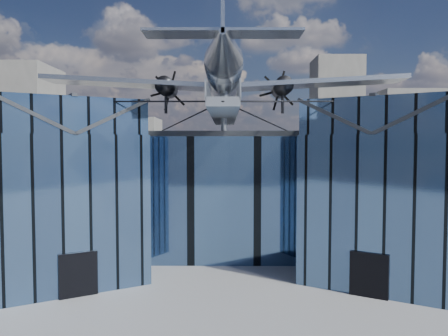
{
  "coord_description": "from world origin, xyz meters",
  "views": [
    {
      "loc": [
        0.19,
        -29.55,
        8.85
      ],
      "look_at": [
        0.0,
        2.0,
        7.2
      ],
      "focal_mm": 35.0,
      "sensor_mm": 36.0,
      "label": 1
    }
  ],
  "objects": [
    {
      "name": "bg_towers",
      "position": [
        1.45,
        50.49,
        10.01
      ],
      "size": [
        77.0,
        24.5,
        26.0
      ],
      "color": "slate",
      "rests_on": "ground"
    },
    {
      "name": "ground_plane",
      "position": [
        0.0,
        0.0,
        0.0
      ],
      "size": [
        120.0,
        120.0,
        0.0
      ],
      "primitive_type": "plane",
      "color": "gray"
    },
    {
      "name": "museum",
      "position": [
        0.0,
        5.82,
        5.54
      ],
      "size": [
        32.88,
        24.5,
        17.6
      ],
      "color": "#44628B",
      "rests_on": "ground"
    }
  ]
}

